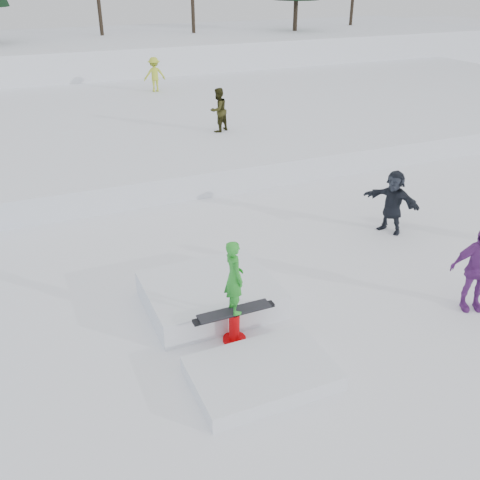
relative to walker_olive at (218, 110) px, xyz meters
name	(u,v)px	position (x,y,z in m)	size (l,w,h in m)	color
ground	(258,340)	(-3.62, -11.23, -1.61)	(120.00, 120.00, 0.00)	white
snow_berm	(59,58)	(-3.62, 18.77, -0.41)	(60.00, 14.00, 2.40)	white
snow_midrise	(100,122)	(-3.62, 4.77, -1.21)	(50.00, 18.00, 0.80)	white
walker_olive	(218,110)	(0.00, 0.00, 0.00)	(0.78, 0.61, 1.61)	black
walker_ygreen	(154,74)	(-0.21, 8.17, 0.02)	(1.06, 0.61, 1.65)	#B7CA31
spectator_purple	(477,269)	(0.88, -11.98, -0.68)	(1.09, 0.45, 1.86)	#762F89
spectator_dark	(393,202)	(1.64, -8.34, -0.76)	(1.58, 0.50, 1.70)	black
jib_rail_feature	(223,311)	(-4.04, -10.49, -1.30)	(2.60, 4.40, 2.11)	white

